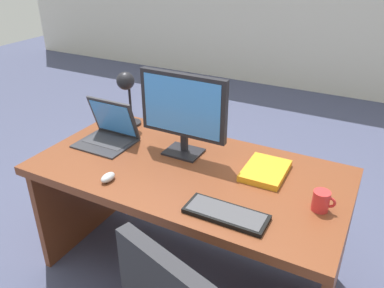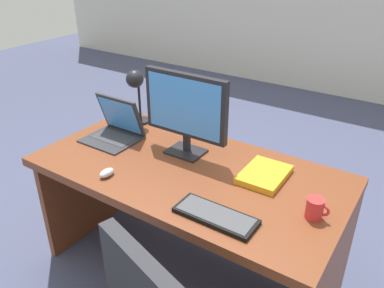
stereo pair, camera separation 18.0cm
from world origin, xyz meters
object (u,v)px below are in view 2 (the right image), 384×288
object	(u,v)px
laptop	(117,125)
keyboard	(216,216)
book	(264,175)
desk	(192,194)
coffee_mug	(315,209)
mouse	(107,173)
desk_lamp	(136,86)
monitor	(185,108)

from	to	relation	value
laptop	keyboard	distance (m)	0.95
laptop	book	xyz separation A→B (m)	(0.93, 0.07, -0.06)
desk	coffee_mug	world-z (taller)	coffee_mug
mouse	desk_lamp	xyz separation A→B (m)	(-0.30, 0.58, 0.23)
desk	coffee_mug	distance (m)	0.73
desk_lamp	monitor	bearing A→B (deg)	-18.21
laptop	desk_lamp	xyz separation A→B (m)	(-0.03, 0.22, 0.18)
monitor	mouse	size ratio (longest dim) A/B	5.60
desk	keyboard	bearing A→B (deg)	-43.73
monitor	book	xyz separation A→B (m)	(0.47, 0.01, -0.25)
keyboard	book	bearing A→B (deg)	84.74
desk	book	xyz separation A→B (m)	(0.37, 0.09, 0.21)
desk	desk_lamp	size ratio (longest dim) A/B	4.58
laptop	desk_lamp	distance (m)	0.29
laptop	coffee_mug	bearing A→B (deg)	-4.96
monitor	laptop	bearing A→B (deg)	-171.83
coffee_mug	keyboard	bearing A→B (deg)	-146.12
desk	coffee_mug	bearing A→B (deg)	-7.26
desk	laptop	xyz separation A→B (m)	(-0.55, 0.02, 0.27)
desk_lamp	book	size ratio (longest dim) A/B	1.27
monitor	laptop	size ratio (longest dim) A/B	1.62
desk_lamp	laptop	bearing A→B (deg)	-82.33
desk	laptop	bearing A→B (deg)	177.87
desk_lamp	book	xyz separation A→B (m)	(0.96, -0.15, -0.24)
laptop	desk_lamp	world-z (taller)	desk_lamp
coffee_mug	book	bearing A→B (deg)	150.05
laptop	coffee_mug	world-z (taller)	laptop
desk	monitor	bearing A→B (deg)	139.36
keyboard	desk_lamp	distance (m)	1.11
monitor	keyboard	size ratio (longest dim) A/B	1.37
mouse	book	xyz separation A→B (m)	(0.66, 0.43, -0.00)
laptop	mouse	world-z (taller)	laptop
monitor	coffee_mug	distance (m)	0.83
mouse	coffee_mug	bearing A→B (deg)	14.51
mouse	coffee_mug	xyz separation A→B (m)	(0.97, 0.25, 0.03)
desk	desk_lamp	world-z (taller)	desk_lamp
desk	monitor	world-z (taller)	monitor
monitor	desk_lamp	size ratio (longest dim) A/B	1.41
desk	keyboard	size ratio (longest dim) A/B	4.48
keyboard	mouse	world-z (taller)	mouse
monitor	book	world-z (taller)	monitor
keyboard	coffee_mug	bearing A→B (deg)	33.88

